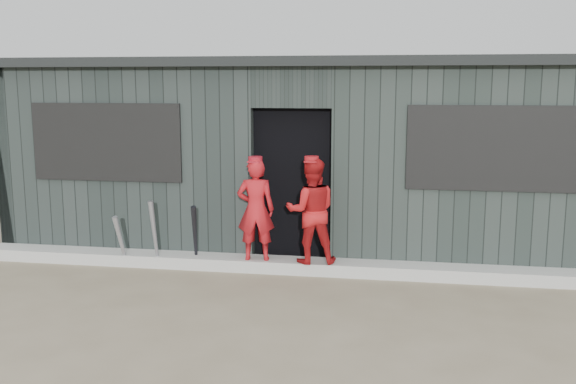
% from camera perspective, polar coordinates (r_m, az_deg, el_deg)
% --- Properties ---
extents(ground, '(80.00, 80.00, 0.00)m').
position_cam_1_polar(ground, '(6.31, -2.77, -11.74)').
color(ground, '#70634E').
rests_on(ground, ground).
extents(curb, '(8.00, 0.36, 0.15)m').
position_cam_1_polar(curb, '(7.98, 0.02, -6.53)').
color(curb, '#A4A59F').
rests_on(curb, ground).
extents(bat_left, '(0.13, 0.27, 0.68)m').
position_cam_1_polar(bat_left, '(8.33, -14.63, -4.27)').
color(bat_left, '#95959D').
rests_on(bat_left, ground).
extents(bat_mid, '(0.12, 0.19, 0.87)m').
position_cam_1_polar(bat_mid, '(8.20, -11.78, -3.71)').
color(bat_mid, gray).
rests_on(bat_mid, ground).
extents(bat_right, '(0.15, 0.37, 0.83)m').
position_cam_1_polar(bat_right, '(8.10, -8.26, -3.91)').
color(bat_right, black).
rests_on(bat_right, ground).
extents(player_red_left, '(0.49, 0.35, 1.25)m').
position_cam_1_polar(player_red_left, '(7.83, -2.88, -1.58)').
color(player_red_left, '#AE151B').
rests_on(player_red_left, curb).
extents(player_red_right, '(0.70, 0.59, 1.27)m').
position_cam_1_polar(player_red_right, '(7.70, 2.08, -1.69)').
color(player_red_right, '#B31618').
rests_on(player_red_right, curb).
extents(player_grey_back, '(0.63, 0.45, 1.21)m').
position_cam_1_polar(player_grey_back, '(8.47, 2.92, -1.91)').
color(player_grey_back, silver).
rests_on(player_grey_back, ground).
extents(dugout, '(8.30, 3.30, 2.62)m').
position_cam_1_polar(dugout, '(9.39, 1.73, 3.46)').
color(dugout, black).
rests_on(dugout, ground).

